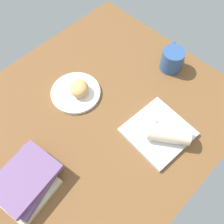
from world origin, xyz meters
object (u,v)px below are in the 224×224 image
Objects in this scene: book_stack at (26,182)px; coffee_mug at (172,59)px; square_plate at (158,132)px; scone_pastry at (79,88)px; round_plate at (76,93)px; sauce_cup at (149,122)px; breakfast_wrap at (169,134)px.

coffee_mug reaches higher than book_stack.
coffee_mug is at bearing -149.94° from square_plate.
scone_pastry is 40.95cm from coffee_mug.
book_stack is (35.82, 16.55, 2.94)cm from round_plate.
book_stack is at bearing 22.27° from scone_pastry.
breakfast_wrap reaches higher than sauce_cup.
breakfast_wrap is at bearing 102.99° from scone_pastry.
square_plate is (-8.53, 33.79, -3.28)cm from scone_pastry.
scone_pastry reaches higher than round_plate.
book_stack is 1.83× the size of coffee_mug.
scone_pastry is at bearing 67.96° from breakfast_wrap.
breakfast_wrap is (-8.68, 37.63, 0.68)cm from scone_pastry.
round_plate is 31.91cm from sauce_cup.
breakfast_wrap is (-9.76, 39.07, 4.06)cm from round_plate.
breakfast_wrap is at bearing 104.02° from round_plate.
coffee_mug is at bearing 178.36° from book_stack.
scone_pastry reaches higher than square_plate.
scone_pastry is at bearing -73.93° from sauce_cup.
sauce_cup is 31.17cm from coffee_mug.
square_plate is 1.44× the size of breakfast_wrap.
sauce_cup is at bearing 107.21° from round_plate.
scone_pastry is 38.63cm from breakfast_wrap.
breakfast_wrap is (-0.33, 8.65, 2.01)cm from sauce_cup.
square_plate is 4.03× the size of sauce_cup.
coffee_mug is at bearing 155.11° from scone_pastry.
breakfast_wrap is 0.63× the size of book_stack.
round_plate is 39.56cm from book_stack.
breakfast_wrap reaches higher than scone_pastry.
coffee_mug is (-38.22, 18.67, 4.15)cm from round_plate.
book_stack is at bearing 24.80° from round_plate.
scone_pastry is (-1.08, 1.44, 3.38)cm from round_plate.
round_plate is at bearing -74.74° from square_plate.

